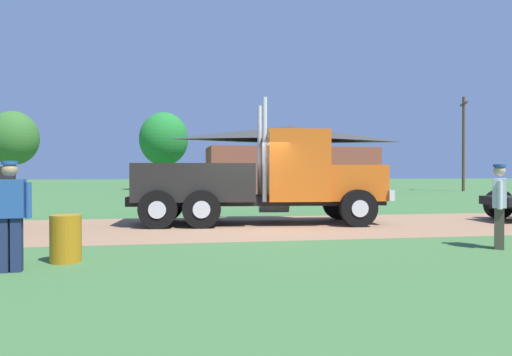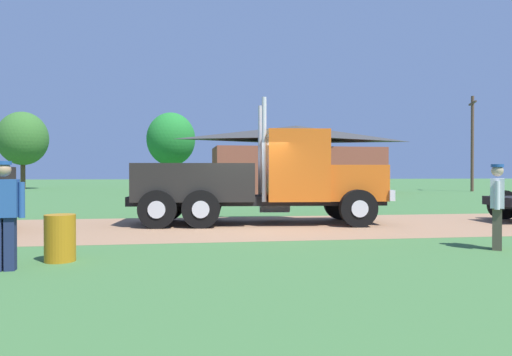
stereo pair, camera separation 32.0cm
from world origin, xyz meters
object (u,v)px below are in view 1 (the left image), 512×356
object	(u,v)px
visitor_standing_near	(10,211)
utility_pole_near	(464,141)
shed_building	(291,161)
visitor_walking_mid	(499,202)
steel_barrel	(66,239)
truck_foreground_white	(261,181)

from	to	relation	value
visitor_standing_near	utility_pole_near	xyz separation A→B (m)	(26.89, 28.36, 3.34)
visitor_standing_near	shed_building	xyz separation A→B (m)	(11.28, 27.32, 1.57)
visitor_walking_mid	steel_barrel	xyz separation A→B (m)	(-8.69, -0.07, -0.56)
utility_pole_near	shed_building	bearing A→B (deg)	-176.18
visitor_standing_near	visitor_walking_mid	bearing A→B (deg)	4.73
utility_pole_near	visitor_standing_near	bearing A→B (deg)	-133.47
visitor_walking_mid	visitor_standing_near	bearing A→B (deg)	-175.27
steel_barrel	shed_building	distance (m)	28.72
visitor_standing_near	visitor_walking_mid	distance (m)	9.41
shed_building	truck_foreground_white	bearing A→B (deg)	-106.04
shed_building	utility_pole_near	size ratio (longest dim) A/B	1.69
truck_foreground_white	visitor_standing_near	xyz separation A→B (m)	(-5.24, -6.30, -0.35)
steel_barrel	shed_building	size ratio (longest dim) A/B	0.06
truck_foreground_white	utility_pole_near	distance (m)	31.05
visitor_standing_near	utility_pole_near	bearing A→B (deg)	46.53
truck_foreground_white	shed_building	size ratio (longest dim) A/B	0.59
visitor_standing_near	steel_barrel	world-z (taller)	visitor_standing_near
visitor_walking_mid	shed_building	world-z (taller)	shed_building
visitor_walking_mid	utility_pole_near	distance (m)	32.84
shed_building	utility_pole_near	distance (m)	15.74
steel_barrel	utility_pole_near	distance (m)	38.29
visitor_standing_near	utility_pole_near	distance (m)	39.22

